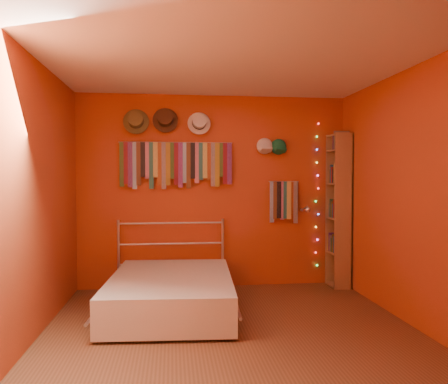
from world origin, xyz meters
name	(u,v)px	position (x,y,z in m)	size (l,w,h in m)	color
ground	(232,333)	(0.00, 0.00, 0.00)	(3.50, 3.50, 0.00)	brown
back_wall	(214,191)	(0.00, 1.75, 1.25)	(3.50, 0.02, 2.50)	#A22A1A
right_wall	(413,197)	(1.75, 0.00, 1.25)	(0.02, 3.50, 2.50)	#A22A1A
left_wall	(32,199)	(-1.75, 0.00, 1.25)	(0.02, 3.50, 2.50)	#A22A1A
ceiling	(232,60)	(0.00, 0.00, 2.50)	(3.50, 3.50, 0.02)	white
tie_rack	(176,162)	(-0.50, 1.68, 1.63)	(1.45, 0.03, 0.60)	silver
small_tie_rack	(284,200)	(0.92, 1.69, 1.14)	(0.40, 0.03, 0.56)	silver
fedora_olive	(136,120)	(-0.99, 1.65, 2.15)	(0.32, 0.18, 0.32)	brown
fedora_brown	(165,119)	(-0.63, 1.65, 2.17)	(0.32, 0.17, 0.32)	#3F2516
fedora_white	(199,122)	(-0.20, 1.65, 2.14)	(0.29, 0.16, 0.29)	silver
cap_white	(265,146)	(0.66, 1.70, 1.84)	(0.20, 0.25, 0.20)	white
cap_green	(279,147)	(0.85, 1.70, 1.83)	(0.19, 0.24, 0.19)	#197444
fairy_lights	(317,195)	(1.39, 1.71, 1.20)	(0.06, 0.02, 1.92)	#FF3333
reading_lamp	(307,210)	(1.18, 1.51, 1.02)	(0.07, 0.31, 0.09)	silver
bookshelf	(342,209)	(1.66, 1.53, 1.02)	(0.25, 0.34, 2.00)	#996545
bed	(171,292)	(-0.56, 0.71, 0.21)	(1.47, 1.90, 0.90)	silver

